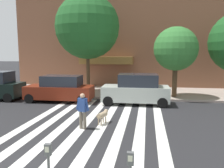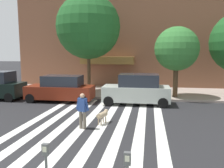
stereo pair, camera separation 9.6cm
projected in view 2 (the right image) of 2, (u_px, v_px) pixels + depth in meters
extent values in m
plane|color=#232326|center=(70.00, 121.00, 11.63)|extent=(160.00, 160.00, 0.00)
cube|color=#A8968A|center=(104.00, 92.00, 20.15)|extent=(80.00, 6.00, 0.15)
cube|color=silver|center=(37.00, 119.00, 11.92)|extent=(0.45, 10.84, 0.01)
cube|color=silver|center=(53.00, 120.00, 11.78)|extent=(0.45, 10.84, 0.01)
cube|color=silver|center=(70.00, 121.00, 11.63)|extent=(0.45, 10.84, 0.01)
cube|color=silver|center=(87.00, 122.00, 11.49)|extent=(0.45, 10.84, 0.01)
cube|color=silver|center=(104.00, 123.00, 11.34)|extent=(0.45, 10.84, 0.01)
cube|color=silver|center=(122.00, 124.00, 11.20)|extent=(0.45, 10.84, 0.01)
cube|color=silver|center=(141.00, 125.00, 11.05)|extent=(0.45, 10.84, 0.01)
cube|color=silver|center=(160.00, 126.00, 10.91)|extent=(0.45, 10.84, 0.01)
cube|color=olive|center=(108.00, 60.00, 22.15)|extent=(5.10, 1.60, 0.70)
cube|color=#515456|center=(46.00, 149.00, 4.90)|extent=(0.14, 0.10, 0.26)
cube|color=beige|center=(44.00, 149.00, 4.85)|extent=(0.09, 0.01, 0.12)
cube|color=#515456|center=(127.00, 159.00, 4.48)|extent=(0.14, 0.10, 0.26)
cube|color=beige|center=(127.00, 159.00, 4.42)|extent=(0.09, 0.01, 0.12)
cylinder|color=black|center=(9.00, 98.00, 16.10)|extent=(0.66, 0.23, 0.66)
cylinder|color=black|center=(22.00, 93.00, 17.74)|extent=(0.66, 0.23, 0.66)
cube|color=maroon|center=(60.00, 92.00, 16.28)|extent=(4.72, 1.88, 0.89)
cube|color=#232833|center=(63.00, 81.00, 16.14)|extent=(2.68, 1.63, 0.73)
cylinder|color=black|center=(30.00, 98.00, 15.79)|extent=(0.66, 0.23, 0.66)
cylinder|color=black|center=(41.00, 94.00, 17.41)|extent=(0.66, 0.23, 0.66)
cylinder|color=black|center=(83.00, 100.00, 15.23)|extent=(0.66, 0.23, 0.66)
cylinder|color=black|center=(89.00, 96.00, 16.86)|extent=(0.66, 0.23, 0.66)
cube|color=#B4BDB3|center=(136.00, 93.00, 15.41)|extent=(4.45, 1.92, 0.99)
cube|color=#232833|center=(139.00, 80.00, 15.26)|extent=(2.60, 1.68, 0.81)
cylinder|color=black|center=(109.00, 101.00, 14.88)|extent=(0.66, 0.23, 0.66)
cylinder|color=black|center=(113.00, 96.00, 16.57)|extent=(0.66, 0.23, 0.66)
cylinder|color=black|center=(163.00, 103.00, 14.36)|extent=(0.66, 0.23, 0.66)
cylinder|color=black|center=(161.00, 98.00, 16.04)|extent=(0.66, 0.23, 0.66)
cylinder|color=#4C3823|center=(89.00, 69.00, 18.91)|extent=(0.28, 0.28, 3.97)
sphere|color=#1E5623|center=(88.00, 27.00, 18.46)|extent=(5.20, 5.20, 5.20)
cylinder|color=#4C3823|center=(176.00, 79.00, 17.23)|extent=(0.36, 0.36, 2.71)
sphere|color=#337533|center=(177.00, 49.00, 16.93)|extent=(3.27, 3.27, 3.27)
cylinder|color=#6B6051|center=(81.00, 120.00, 10.46)|extent=(0.19, 0.19, 0.82)
cylinder|color=#6B6051|center=(85.00, 120.00, 10.37)|extent=(0.19, 0.19, 0.82)
cube|color=navy|center=(82.00, 105.00, 10.32)|extent=(0.43, 0.34, 0.60)
cylinder|color=navy|center=(78.00, 104.00, 10.42)|extent=(0.24, 0.15, 0.57)
cylinder|color=navy|center=(87.00, 105.00, 10.20)|extent=(0.24, 0.15, 0.57)
sphere|color=tan|center=(82.00, 96.00, 10.26)|extent=(0.28, 0.28, 0.22)
cylinder|color=tan|center=(102.00, 115.00, 11.12)|extent=(0.45, 0.70, 0.26)
sphere|color=tan|center=(106.00, 111.00, 11.47)|extent=(0.25, 0.25, 0.20)
cylinder|color=tan|center=(98.00, 116.00, 10.73)|extent=(0.11, 0.23, 0.16)
cylinder|color=tan|center=(103.00, 119.00, 11.39)|extent=(0.07, 0.07, 0.32)
cylinder|color=tan|center=(106.00, 120.00, 11.33)|extent=(0.07, 0.07, 0.32)
cylinder|color=tan|center=(99.00, 122.00, 10.99)|extent=(0.07, 0.07, 0.32)
cylinder|color=tan|center=(101.00, 122.00, 10.92)|extent=(0.07, 0.07, 0.32)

